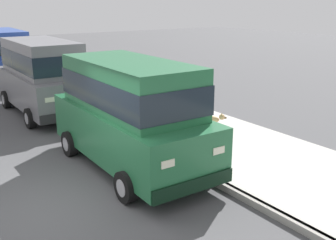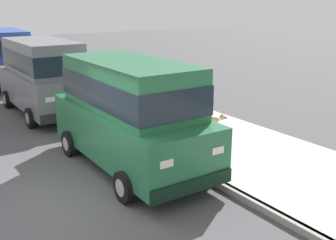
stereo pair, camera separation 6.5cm
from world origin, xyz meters
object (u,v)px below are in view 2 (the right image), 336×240
Objects in this scene: dog_tan at (215,119)px; fire_hydrant at (105,102)px; car_grey_van at (43,73)px; car_green_van at (130,110)px; car_blue_van at (4,55)px.

fire_hydrant is at bearing 117.44° from dog_tan.
dog_tan is 0.80× the size of fire_hydrant.
dog_tan is 3.98m from fire_hydrant.
car_grey_van is 2.37m from fire_hydrant.
fire_hydrant is at bearing 71.67° from car_green_van.
car_green_van is 1.00× the size of car_grey_van.
car_grey_van reaches higher than fire_hydrant.
car_grey_van reaches higher than dog_tan.
car_green_van is at bearing -108.33° from fire_hydrant.
car_green_van reaches higher than dog_tan.
car_blue_van reaches higher than dog_tan.
fire_hydrant is at bearing -45.21° from car_grey_van.
car_blue_van is at bearing 89.35° from car_grey_van.
car_blue_van is 6.83× the size of fire_hydrant.
car_grey_van is at bearing -90.65° from car_blue_van.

